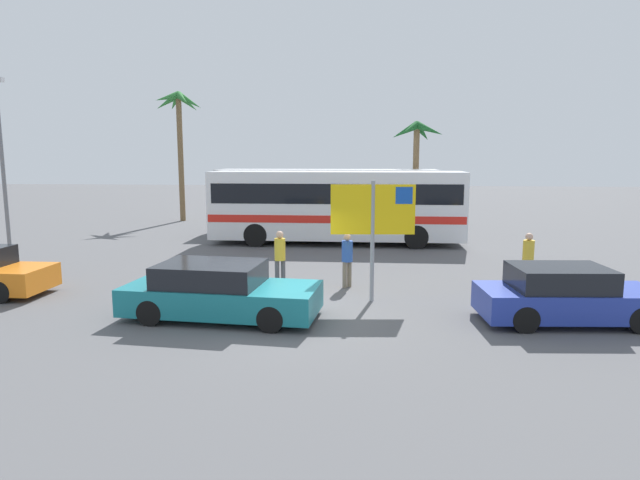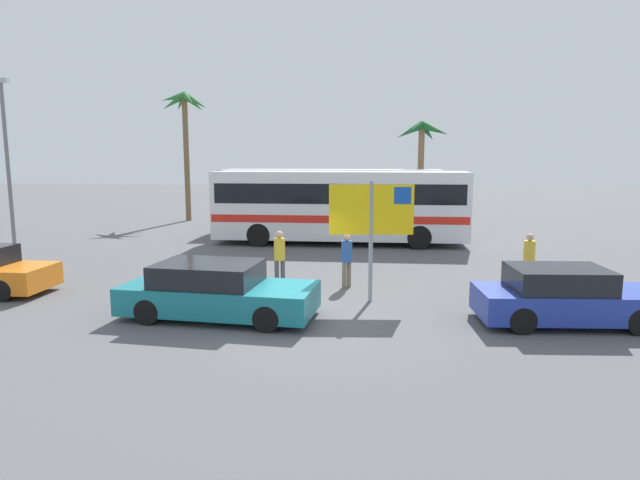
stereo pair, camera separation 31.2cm
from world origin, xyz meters
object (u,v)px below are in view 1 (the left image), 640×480
(pedestrian_near_sign, at_px, (347,256))
(pedestrian_crossing_lot, at_px, (528,256))
(bus_rear_coach, at_px, (327,197))
(car_teal, at_px, (219,292))
(ferry_sign, at_px, (375,214))
(bus_front_coach, at_px, (337,203))
(pedestrian_by_bus, at_px, (280,254))
(car_blue, at_px, (566,296))

(pedestrian_near_sign, bearing_deg, pedestrian_crossing_lot, -128.76)
(bus_rear_coach, xyz_separation_m, pedestrian_near_sign, (1.45, -11.73, -0.85))
(pedestrian_crossing_lot, bearing_deg, car_teal, 31.61)
(ferry_sign, xyz_separation_m, pedestrian_crossing_lot, (4.49, 1.83, -1.37))
(bus_front_coach, xyz_separation_m, pedestrian_by_bus, (-1.20, -8.31, -0.80))
(pedestrian_crossing_lot, xyz_separation_m, pedestrian_by_bus, (-7.21, -0.50, 0.03))
(pedestrian_crossing_lot, bearing_deg, pedestrian_near_sign, 11.23)
(car_teal, relative_size, pedestrian_near_sign, 2.96)
(pedestrian_crossing_lot, xyz_separation_m, pedestrian_near_sign, (-5.25, -0.34, -0.02))
(ferry_sign, height_order, car_teal, ferry_sign)
(bus_rear_coach, height_order, pedestrian_crossing_lot, bus_rear_coach)
(car_teal, xyz_separation_m, pedestrian_crossing_lot, (8.18, 3.65, 0.32))
(bus_front_coach, bearing_deg, bus_rear_coach, 100.90)
(bus_rear_coach, relative_size, pedestrian_crossing_lot, 6.70)
(bus_rear_coach, relative_size, pedestrian_by_bus, 6.53)
(bus_front_coach, relative_size, car_blue, 2.63)
(car_blue, distance_m, car_teal, 8.09)
(car_blue, relative_size, pedestrian_crossing_lot, 2.55)
(bus_front_coach, distance_m, pedestrian_near_sign, 8.22)
(bus_front_coach, xyz_separation_m, car_teal, (-2.17, -11.46, -1.15))
(pedestrian_by_bus, bearing_deg, car_teal, -33.74)
(pedestrian_by_bus, bearing_deg, pedestrian_crossing_lot, 77.28)
(pedestrian_near_sign, bearing_deg, car_blue, -162.76)
(car_teal, relative_size, pedestrian_crossing_lot, 2.89)
(bus_front_coach, bearing_deg, car_blue, -62.07)
(bus_front_coach, height_order, car_teal, bus_front_coach)
(car_teal, bearing_deg, pedestrian_near_sign, 53.71)
(bus_rear_coach, bearing_deg, car_teal, -95.62)
(bus_rear_coach, bearing_deg, bus_front_coach, -79.10)
(pedestrian_crossing_lot, height_order, pedestrian_near_sign, pedestrian_crossing_lot)
(car_blue, bearing_deg, pedestrian_crossing_lot, 84.47)
(pedestrian_near_sign, bearing_deg, car_teal, 96.09)
(ferry_sign, height_order, pedestrian_near_sign, ferry_sign)
(pedestrian_by_bus, bearing_deg, ferry_sign, 47.32)
(car_blue, distance_m, pedestrian_near_sign, 5.99)
(bus_front_coach, relative_size, car_teal, 2.32)
(car_teal, distance_m, pedestrian_near_sign, 4.43)
(pedestrian_by_bus, xyz_separation_m, pedestrian_near_sign, (1.96, 0.16, -0.05))
(pedestrian_by_bus, bearing_deg, pedestrian_near_sign, 78.03)
(bus_front_coach, relative_size, bus_rear_coach, 1.00)
(bus_rear_coach, height_order, ferry_sign, ferry_sign)
(car_blue, bearing_deg, ferry_sign, 156.81)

